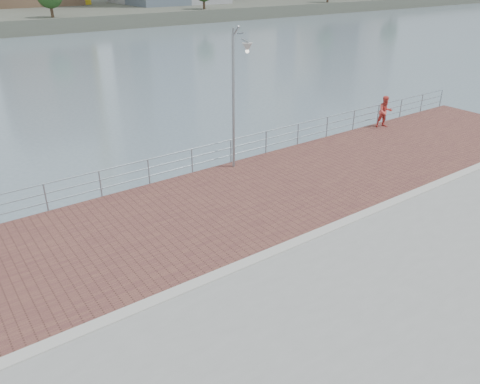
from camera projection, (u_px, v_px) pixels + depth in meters
water at (275, 301)px, 15.71m from camera, size 400.00×400.00×0.00m
seawall at (404, 374)px, 11.62m from camera, size 40.00×24.00×2.00m
brick_lane at (215, 208)px, 17.47m from camera, size 40.00×6.80×0.02m
curb at (277, 250)px, 14.83m from camera, size 40.00×0.40×0.06m
guardrail at (171, 163)px, 19.66m from camera, size 39.06×0.06×1.13m
street_lamp at (239, 77)px, 19.02m from camera, size 0.42×1.23×5.80m
bystander at (385, 112)px, 25.98m from camera, size 1.04×0.95×1.75m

